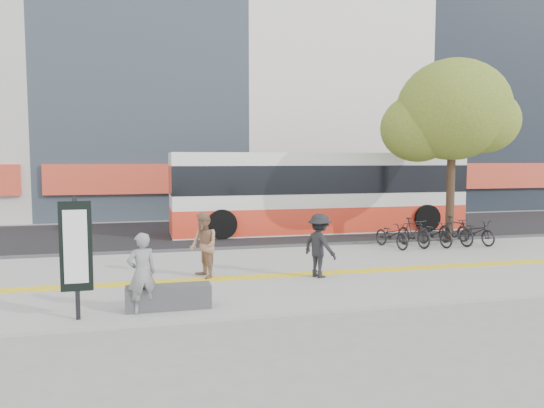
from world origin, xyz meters
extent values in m
plane|color=slate|center=(0.00, 0.00, 0.00)|extent=(120.00, 120.00, 0.00)
cube|color=gray|center=(0.00, 1.50, 0.04)|extent=(40.00, 7.00, 0.08)
cube|color=yellow|center=(0.00, 1.00, 0.09)|extent=(40.00, 0.45, 0.01)
cube|color=black|center=(0.00, 9.00, 0.03)|extent=(40.00, 8.00, 0.06)
cube|color=#323234|center=(0.00, 5.00, 0.07)|extent=(40.00, 0.25, 0.14)
cube|color=#D3422A|center=(2.00, 14.05, 2.00)|extent=(19.00, 0.50, 1.40)
cube|color=beige|center=(20.00, 20.00, 13.00)|extent=(16.00, 12.00, 26.00)
cube|color=#323234|center=(-2.60, -1.20, 0.30)|extent=(1.60, 0.45, 0.45)
cylinder|color=black|center=(-4.20, -1.50, 1.18)|extent=(0.08, 0.08, 2.20)
cube|color=black|center=(-4.20, -1.50, 1.40)|extent=(0.55, 0.08, 1.60)
cube|color=white|center=(-4.20, -1.55, 1.40)|extent=(0.40, 0.02, 1.30)
cylinder|color=#312216|center=(7.20, 4.70, 1.68)|extent=(0.28, 0.28, 3.20)
ellipsoid|color=#456120|center=(7.20, 4.70, 4.60)|extent=(3.80, 3.80, 3.42)
ellipsoid|color=#456120|center=(6.20, 5.20, 4.00)|extent=(2.60, 2.60, 2.34)
ellipsoid|color=#456120|center=(8.10, 4.30, 4.20)|extent=(2.40, 2.40, 2.16)
ellipsoid|color=#456120|center=(7.50, 5.50, 5.40)|extent=(2.20, 2.20, 1.98)
cube|color=silver|center=(3.74, 8.50, 1.62)|extent=(11.67, 2.43, 3.11)
cube|color=red|center=(3.74, 8.50, 0.60)|extent=(11.69, 2.45, 0.97)
cube|color=black|center=(3.74, 8.50, 2.15)|extent=(11.69, 2.45, 1.07)
cylinder|color=black|center=(-0.35, 7.28, 0.60)|extent=(1.07, 0.34, 1.07)
cylinder|color=black|center=(-0.35, 9.72, 0.60)|extent=(1.07, 0.34, 1.07)
cylinder|color=black|center=(7.82, 7.28, 0.60)|extent=(1.07, 0.34, 1.07)
cylinder|color=black|center=(7.82, 9.72, 0.60)|extent=(1.07, 0.34, 1.07)
imported|color=black|center=(4.67, 4.00, 0.50)|extent=(0.87, 1.69, 0.85)
imported|color=black|center=(5.44, 4.00, 0.55)|extent=(0.74, 1.62, 0.94)
imported|color=black|center=(6.21, 4.00, 0.50)|extent=(0.87, 1.69, 0.85)
imported|color=black|center=(6.98, 4.00, 0.55)|extent=(0.74, 1.62, 0.94)
imported|color=black|center=(7.75, 4.00, 0.50)|extent=(0.87, 1.69, 0.85)
imported|color=black|center=(-3.09, -1.37, 0.83)|extent=(0.64, 0.52, 1.51)
imported|color=#976B50|center=(-1.66, 1.22, 0.87)|extent=(0.81, 0.92, 1.58)
imported|color=black|center=(1.07, 0.65, 0.85)|extent=(0.94, 1.14, 1.54)
camera|label=1|loc=(-2.98, -11.07, 2.94)|focal=34.14mm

